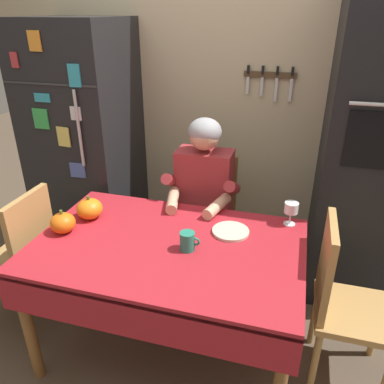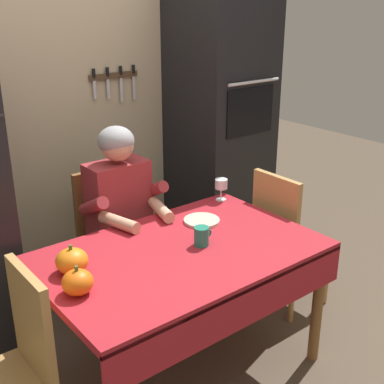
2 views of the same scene
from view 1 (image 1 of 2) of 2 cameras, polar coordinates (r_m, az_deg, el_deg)
ground_plane at (r=2.42m, az=-4.02°, el=-23.81°), size 10.00×10.00×0.00m
back_wall_assembly at (r=2.91m, az=5.39°, el=15.03°), size 3.70×0.13×2.60m
refrigerator at (r=3.01m, az=-15.62°, el=6.68°), size 0.68×0.71×1.80m
wall_oven at (r=2.62m, az=25.62°, el=5.74°), size 0.60×0.64×2.10m
dining_table at (r=2.02m, az=-3.86°, el=-10.06°), size 1.40×0.90×0.74m
chair_behind_person at (r=2.73m, az=2.40°, el=-3.25°), size 0.40×0.40×0.93m
seated_person at (r=2.47m, az=1.45°, el=-0.72°), size 0.47×0.55×1.25m
chair_left_side at (r=2.49m, az=-24.16°, el=-8.95°), size 0.40×0.40×0.93m
chair_right_side at (r=2.15m, az=21.61°, el=-14.63°), size 0.40×0.40×0.93m
coffee_mug at (r=1.91m, az=-0.67°, el=-7.43°), size 0.10×0.08×0.10m
wine_glass at (r=2.18m, az=14.73°, el=-2.49°), size 0.08×0.08×0.14m
pumpkin_large at (r=2.17m, az=-18.91°, el=-4.43°), size 0.14×0.14×0.13m
pumpkin_medium at (r=2.27m, az=-15.20°, el=-2.45°), size 0.15×0.15×0.14m
serving_tray at (r=2.08m, az=5.85°, el=-5.94°), size 0.20×0.20×0.02m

